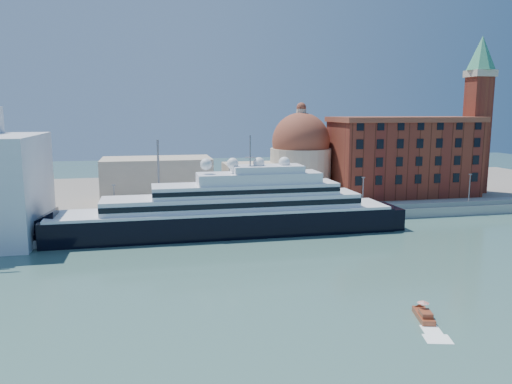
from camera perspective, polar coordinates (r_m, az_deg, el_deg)
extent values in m
plane|color=#386159|center=(90.58, 2.52, -8.12)|extent=(400.00, 400.00, 0.00)
cube|color=gray|center=(122.38, -1.50, -2.89)|extent=(180.00, 10.00, 2.50)
cube|color=slate|center=(162.20, -4.18, 0.03)|extent=(260.00, 72.00, 2.00)
cube|color=slate|center=(117.67, -1.10, -2.47)|extent=(180.00, 0.10, 1.20)
cube|color=black|center=(110.59, -3.62, -3.76)|extent=(75.58, 11.63, 6.30)
cone|color=black|center=(112.04, -24.20, -4.41)|extent=(9.69, 11.63, 11.63)
cube|color=black|center=(121.92, 14.26, -2.90)|extent=(5.81, 10.66, 5.81)
cube|color=white|center=(109.87, -3.63, -2.04)|extent=(73.64, 11.82, 0.58)
cube|color=white|center=(109.84, -2.64, -1.11)|extent=(56.20, 9.69, 2.91)
cube|color=black|center=(105.15, -2.21, -1.58)|extent=(56.20, 0.15, 1.16)
cube|color=white|center=(109.89, -1.16, 0.34)|extent=(40.70, 8.72, 2.52)
cube|color=white|center=(110.13, 0.32, 1.63)|extent=(27.13, 7.75, 2.33)
cube|color=white|center=(110.31, 1.31, 2.66)|extent=(15.50, 6.78, 1.55)
cylinder|color=slate|center=(109.08, -0.67, 4.73)|extent=(0.29, 0.29, 6.78)
sphere|color=white|center=(107.84, -5.73, 3.19)|extent=(2.52, 2.52, 2.52)
sphere|color=white|center=(108.63, -2.68, 3.27)|extent=(2.52, 2.52, 2.52)
sphere|color=white|center=(109.73, 0.32, 3.34)|extent=(2.52, 2.52, 2.52)
sphere|color=white|center=(111.13, 3.26, 3.40)|extent=(2.52, 2.52, 2.52)
cube|color=white|center=(110.49, -26.02, -5.49)|extent=(14.47, 7.84, 1.84)
cube|color=white|center=(110.15, -24.88, -4.66)|extent=(5.15, 3.91, 1.38)
cube|color=maroon|center=(71.24, 18.60, -13.32)|extent=(2.99, 5.45, 0.86)
cube|color=maroon|center=(70.20, 18.82, -13.03)|extent=(1.89, 2.44, 0.69)
cylinder|color=slate|center=(71.22, 18.55, -12.39)|extent=(0.05, 0.05, 1.38)
cone|color=red|center=(70.95, 18.58, -11.80)|extent=(1.55, 1.55, 0.35)
cube|color=maroon|center=(155.10, 16.46, 3.71)|extent=(42.00, 18.00, 22.00)
cube|color=brown|center=(154.48, 16.66, 7.96)|extent=(43.00, 19.00, 1.50)
cube|color=maroon|center=(167.46, 23.84, 5.92)|extent=(6.00, 6.00, 35.00)
cube|color=beige|center=(167.64, 24.26, 12.24)|extent=(7.00, 7.00, 2.00)
cone|color=#479C71|center=(168.13, 24.40, 14.27)|extent=(8.40, 8.40, 10.00)
cylinder|color=beige|center=(149.35, 5.10, 2.31)|extent=(18.00, 18.00, 14.00)
sphere|color=brown|center=(148.53, 5.15, 5.76)|extent=(17.00, 17.00, 17.00)
cylinder|color=beige|center=(148.25, 5.19, 8.85)|extent=(3.00, 3.00, 3.00)
cube|color=beige|center=(144.17, 0.00, 1.29)|extent=(18.00, 14.00, 10.00)
cube|color=beige|center=(142.86, -11.23, 1.45)|extent=(30.00, 16.00, 12.00)
cylinder|color=slate|center=(116.68, -15.87, -1.22)|extent=(0.24, 0.24, 8.00)
cube|color=slate|center=(116.02, -15.96, 0.77)|extent=(0.80, 0.30, 0.25)
cylinder|color=slate|center=(118.47, -1.24, -0.71)|extent=(0.24, 0.24, 8.00)
cube|color=slate|center=(117.82, -1.25, 1.25)|extent=(0.80, 0.30, 0.25)
cylinder|color=slate|center=(127.50, 12.11, -0.20)|extent=(0.24, 0.24, 8.00)
cube|color=slate|center=(126.90, 12.18, 1.62)|extent=(0.80, 0.30, 0.25)
cylinder|color=slate|center=(142.40, 23.20, 0.23)|extent=(0.24, 0.24, 8.00)
cube|color=slate|center=(141.86, 23.30, 1.87)|extent=(0.80, 0.30, 0.25)
cylinder|color=slate|center=(117.62, -11.05, 1.51)|extent=(0.50, 0.50, 18.00)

